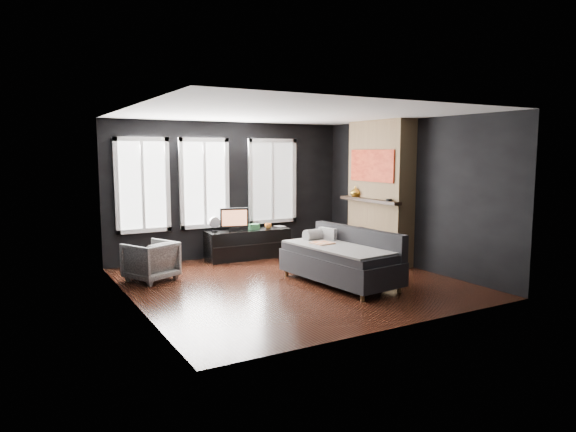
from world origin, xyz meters
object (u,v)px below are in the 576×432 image
sofa (340,256)px  mantel_vase (355,192)px  media_console (248,244)px  mug (268,225)px  monitor (234,218)px  armchair (151,259)px  book (277,222)px

sofa → mantel_vase: size_ratio=9.82×
media_console → mug: size_ratio=12.30×
sofa → mantel_vase: (1.42, 1.49, 0.89)m
monitor → mantel_vase: (2.13, -1.06, 0.50)m
mug → media_console: bearing=171.1°
armchair → mantel_vase: bearing=151.5°
media_console → sofa: bearing=-78.9°
sofa → mug: (-0.00, 2.48, 0.20)m
sofa → armchair: size_ratio=2.88×
monitor → mantel_vase: 2.43m
mug → mantel_vase: (1.43, -0.98, 0.69)m
media_console → monitor: size_ratio=2.93×
armchair → media_console: armchair is taller
mug → mantel_vase: 1.86m
monitor → mug: monitor is taller
armchair → monitor: 2.11m
armchair → mantel_vase: 4.12m
media_console → mantel_vase: bearing=-28.1°
mantel_vase → mug: bearing=145.4°
armchair → sofa: bearing=121.0°
armchair → book: (2.82, 0.85, 0.32)m
sofa → mantel_vase: bearing=40.3°
sofa → mantel_vase: 2.24m
armchair → mug: 2.70m
monitor → mantel_vase: bearing=-12.5°
mantel_vase → sofa: bearing=-133.6°
sofa → monitor: monitor is taller
armchair → book: size_ratio=3.33×
armchair → mantel_vase: size_ratio=3.41×
mug → mantel_vase: size_ratio=0.65×
media_console → book: 0.78m
sofa → mug: bearing=84.0°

